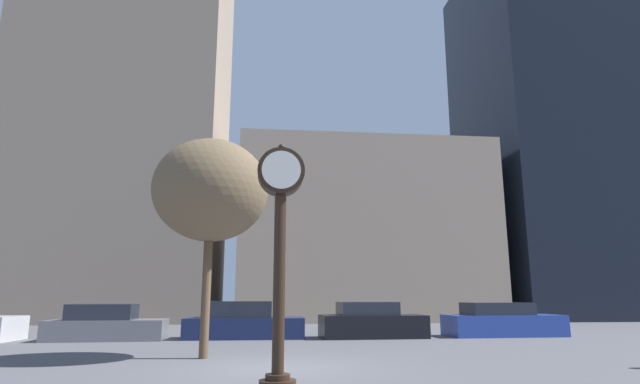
{
  "coord_description": "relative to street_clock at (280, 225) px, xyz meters",
  "views": [
    {
      "loc": [
        -0.22,
        -11.95,
        1.6
      ],
      "look_at": [
        2.21,
        10.8,
        6.38
      ],
      "focal_mm": 28.0,
      "sensor_mm": 36.0,
      "label": 1
    }
  ],
  "objects": [
    {
      "name": "street_clock",
      "position": [
        0.0,
        0.0,
        0.0
      ],
      "size": [
        0.91,
        0.67,
        4.55
      ],
      "color": "black",
      "rests_on": "ground_plane"
    },
    {
      "name": "car_grey",
      "position": [
        -6.12,
        10.35,
        -2.38
      ],
      "size": [
        4.24,
        1.9,
        1.31
      ],
      "rotation": [
        0.0,
        0.0,
        0.04
      ],
      "color": "slate",
      "rests_on": "ground_plane"
    },
    {
      "name": "bare_tree",
      "position": [
        -1.84,
        4.36,
        1.55
      ],
      "size": [
        3.18,
        3.18,
        5.93
      ],
      "color": "brown",
      "rests_on": "ground_plane"
    },
    {
      "name": "building_glass_modern",
      "position": [
        21.49,
        26.45,
        11.46
      ],
      "size": [
        10.63,
        12.0,
        28.77
      ],
      "color": "black",
      "rests_on": "ground_plane"
    },
    {
      "name": "building_storefront_row",
      "position": [
        6.4,
        26.45,
        3.0
      ],
      "size": [
        16.89,
        12.0,
        11.85
      ],
      "color": "tan",
      "rests_on": "ground_plane"
    },
    {
      "name": "car_black",
      "position": [
        3.9,
        10.38,
        -2.34
      ],
      "size": [
        4.14,
        1.98,
        1.37
      ],
      "rotation": [
        0.0,
        0.0,
        0.04
      ],
      "color": "black",
      "rests_on": "ground_plane"
    },
    {
      "name": "ground_plane",
      "position": [
        -0.02,
        2.45,
        -2.92
      ],
      "size": [
        200.0,
        200.0,
        0.0
      ],
      "primitive_type": "plane",
      "color": "#515156"
    },
    {
      "name": "car_blue",
      "position": [
        9.38,
        10.61,
        -2.35
      ],
      "size": [
        4.71,
        1.98,
        1.34
      ],
      "rotation": [
        0.0,
        0.0,
        0.03
      ],
      "color": "#28429E",
      "rests_on": "ground_plane"
    },
    {
      "name": "building_tall_tower",
      "position": [
        -10.34,
        26.45,
        11.87
      ],
      "size": [
        13.23,
        12.0,
        29.58
      ],
      "color": "gray",
      "rests_on": "ground_plane"
    },
    {
      "name": "car_navy",
      "position": [
        -1.09,
        10.6,
        -2.34
      ],
      "size": [
        4.55,
        1.78,
        1.4
      ],
      "rotation": [
        0.0,
        0.0,
        -0.01
      ],
      "color": "#19234C",
      "rests_on": "ground_plane"
    }
  ]
}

